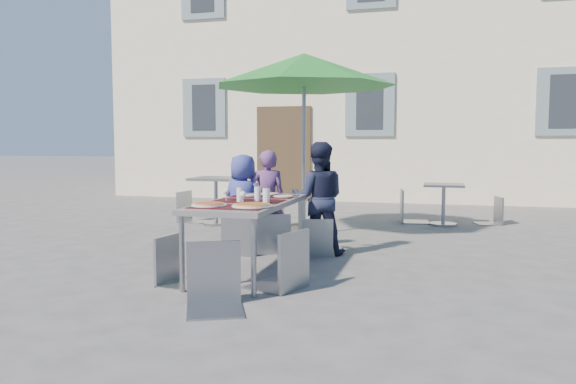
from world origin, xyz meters
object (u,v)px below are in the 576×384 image
(chair_1, at_px, (273,209))
(bg_chair_l_1, at_px, (409,186))
(child_0, at_px, (243,203))
(child_2, at_px, (318,198))
(bg_chair_r_1, at_px, (494,194))
(child_1, at_px, (267,201))
(pizza_near_left, at_px, (209,204))
(chair_0, at_px, (239,213))
(pizza_near_right, at_px, (252,205))
(bg_chair_r_0, at_px, (275,193))
(chair_5, at_px, (214,236))
(bg_chair_l_0, at_px, (189,188))
(chair_4, at_px, (284,223))
(dining_table, at_px, (249,206))
(chair_3, at_px, (175,231))
(cafe_table_1, at_px, (444,199))
(cafe_table_0, at_px, (216,192))
(chair_2, at_px, (317,214))
(patio_umbrella, at_px, (304,72))

(chair_1, height_order, bg_chair_l_1, bg_chair_l_1)
(child_0, relative_size, child_2, 0.89)
(child_0, xyz_separation_m, bg_chair_r_1, (3.25, 3.26, -0.10))
(child_1, bearing_deg, pizza_near_left, 68.34)
(child_2, xyz_separation_m, bg_chair_r_1, (2.29, 3.23, -0.18))
(chair_0, bearing_deg, pizza_near_right, -65.53)
(bg_chair_r_0, bearing_deg, child_1, -76.61)
(child_2, distance_m, bg_chair_r_1, 3.97)
(child_2, relative_size, chair_5, 1.34)
(bg_chair_l_0, bearing_deg, chair_4, -54.69)
(pizza_near_right, relative_size, bg_chair_r_0, 0.42)
(bg_chair_l_0, bearing_deg, chair_5, -62.92)
(child_1, xyz_separation_m, bg_chair_l_1, (1.58, 3.04, -0.01))
(chair_0, xyz_separation_m, bg_chair_l_1, (1.83, 3.37, 0.12))
(dining_table, height_order, chair_3, chair_3)
(chair_1, distance_m, bg_chair_r_0, 2.26)
(bg_chair_r_1, bearing_deg, chair_0, -132.30)
(chair_5, distance_m, cafe_table_1, 5.60)
(child_1, height_order, cafe_table_0, child_1)
(cafe_table_0, bearing_deg, cafe_table_1, 14.10)
(pizza_near_right, height_order, chair_3, chair_3)
(chair_4, relative_size, bg_chair_r_0, 1.14)
(chair_0, bearing_deg, cafe_table_1, 52.74)
(child_0, height_order, chair_0, child_0)
(bg_chair_r_0, bearing_deg, bg_chair_l_0, 176.22)
(chair_5, height_order, cafe_table_1, chair_5)
(dining_table, distance_m, chair_3, 0.83)
(chair_1, distance_m, chair_5, 2.32)
(child_2, relative_size, chair_3, 1.54)
(child_0, height_order, child_1, child_1)
(child_1, distance_m, bg_chair_r_1, 4.35)
(child_1, xyz_separation_m, bg_chair_r_1, (2.95, 3.19, -0.13))
(chair_2, distance_m, patio_umbrella, 2.41)
(bg_chair_l_0, bearing_deg, bg_chair_r_0, -3.78)
(child_0, bearing_deg, pizza_near_left, 109.01)
(child_0, distance_m, cafe_table_0, 2.31)
(chair_3, bearing_deg, cafe_table_0, 106.49)
(chair_4, distance_m, cafe_table_0, 4.25)
(chair_3, bearing_deg, chair_5, -43.72)
(chair_0, xyz_separation_m, chair_1, (0.36, 0.18, 0.04))
(chair_1, bearing_deg, child_2, 10.97)
(child_1, bearing_deg, bg_chair_l_1, -137.81)
(cafe_table_1, xyz_separation_m, bg_chair_l_1, (-0.57, 0.21, 0.18))
(bg_chair_r_0, bearing_deg, bg_chair_r_1, 18.59)
(chair_2, bearing_deg, chair_1, 179.95)
(chair_4, relative_size, cafe_table_0, 1.33)
(cafe_table_0, bearing_deg, bg_chair_l_0, 159.33)
(chair_3, xyz_separation_m, patio_umbrella, (0.52, 3.12, 1.85))
(pizza_near_left, height_order, bg_chair_l_0, bg_chair_l_0)
(pizza_near_right, xyz_separation_m, child_1, (-0.38, 1.71, -0.14))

